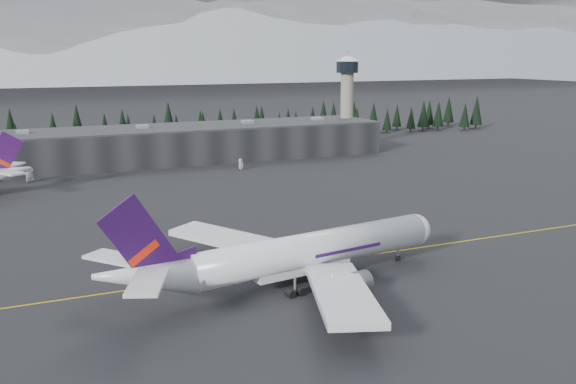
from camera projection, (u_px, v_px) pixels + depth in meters
name	position (u px, v px, depth m)	size (l,w,h in m)	color
ground	(330.00, 257.00, 124.38)	(1400.00, 1400.00, 0.00)	black
taxiline	(335.00, 260.00, 122.59)	(400.00, 0.40, 0.02)	gold
terminal	(171.00, 144.00, 234.55)	(160.00, 30.00, 12.60)	black
control_tower	(347.00, 92.00, 263.57)	(10.00, 10.00, 37.70)	gray
treeline	(149.00, 130.00, 267.30)	(360.00, 20.00, 15.00)	black
mountain_ridge	(36.00, 79.00, 1016.44)	(4400.00, 900.00, 420.00)	white
jet_main	(287.00, 255.00, 107.84)	(64.93, 59.55, 19.17)	silver
gse_vehicle_a	(30.00, 180.00, 196.97)	(2.17, 4.71, 1.31)	silver
gse_vehicle_b	(241.00, 168.00, 217.88)	(1.55, 3.85, 1.31)	white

